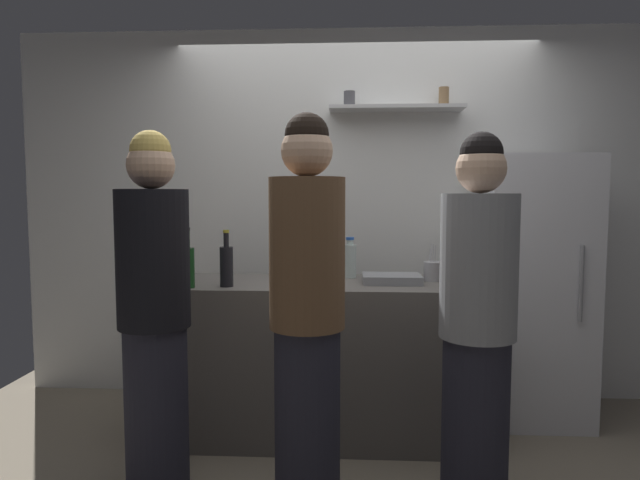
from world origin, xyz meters
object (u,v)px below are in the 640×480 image
(refrigerator, at_px, (532,288))
(wine_bottle_green_glass, at_px, (187,265))
(person_grey_hoodie, at_px, (477,327))
(person_blonde, at_px, (154,316))
(wine_bottle_dark_glass, at_px, (226,265))
(person_brown_jacket, at_px, (307,315))
(wine_bottle_amber_glass, at_px, (450,268))
(utensil_holder, at_px, (433,271))
(water_bottle_plastic, at_px, (350,260))
(baking_pan, at_px, (392,279))

(refrigerator, distance_m, wine_bottle_green_glass, 2.16)
(person_grey_hoodie, relative_size, person_blonde, 0.99)
(wine_bottle_dark_glass, bearing_deg, wine_bottle_green_glass, -167.24)
(wine_bottle_green_glass, xyz_separation_m, person_blonde, (-0.02, -0.47, -0.18))
(person_blonde, bearing_deg, wine_bottle_dark_glass, 175.48)
(wine_bottle_green_glass, distance_m, person_brown_jacket, 0.92)
(refrigerator, distance_m, wine_bottle_amber_glass, 0.78)
(wine_bottle_amber_glass, xyz_separation_m, person_grey_hoodie, (0.00, -0.67, -0.18))
(person_brown_jacket, bearing_deg, person_blonde, -7.88)
(person_grey_hoodie, bearing_deg, utensil_holder, 105.54)
(utensil_holder, relative_size, wine_bottle_dark_glass, 0.70)
(water_bottle_plastic, height_order, person_brown_jacket, person_brown_jacket)
(baking_pan, height_order, wine_bottle_dark_glass, wine_bottle_dark_glass)
(baking_pan, bearing_deg, person_blonde, -149.27)
(wine_bottle_amber_glass, bearing_deg, person_grey_hoodie, -89.75)
(baking_pan, relative_size, water_bottle_plastic, 1.34)
(baking_pan, bearing_deg, wine_bottle_amber_glass, -17.20)
(utensil_holder, height_order, wine_bottle_green_glass, wine_bottle_green_glass)
(baking_pan, distance_m, wine_bottle_amber_glass, 0.35)
(refrigerator, relative_size, utensil_holder, 7.55)
(refrigerator, relative_size, person_grey_hoodie, 0.98)
(utensil_holder, relative_size, person_blonde, 0.13)
(wine_bottle_amber_glass, bearing_deg, water_bottle_plastic, 151.71)
(refrigerator, relative_size, wine_bottle_green_glass, 5.03)
(person_grey_hoodie, bearing_deg, person_brown_jacket, -167.45)
(utensil_holder, bearing_deg, refrigerator, 20.63)
(wine_bottle_green_glass, bearing_deg, refrigerator, 15.54)
(person_grey_hoodie, bearing_deg, wine_bottle_green_glass, 170.57)
(baking_pan, relative_size, person_brown_jacket, 0.19)
(wine_bottle_dark_glass, distance_m, person_blonde, 0.60)
(wine_bottle_amber_glass, relative_size, person_grey_hoodie, 0.17)
(water_bottle_plastic, relative_size, person_blonde, 0.15)
(wine_bottle_green_glass, distance_m, wine_bottle_amber_glass, 1.48)
(refrigerator, distance_m, person_blonde, 2.34)
(baking_pan, xyz_separation_m, wine_bottle_amber_glass, (0.32, -0.10, 0.08))
(wine_bottle_green_glass, bearing_deg, person_blonde, -92.70)
(refrigerator, height_order, baking_pan, refrigerator)
(wine_bottle_green_glass, bearing_deg, baking_pan, 11.00)
(person_blonde, bearing_deg, refrigerator, 136.05)
(utensil_holder, xyz_separation_m, wine_bottle_green_glass, (-1.40, -0.32, 0.07))
(refrigerator, distance_m, person_grey_hoodie, 1.27)
(baking_pan, xyz_separation_m, wine_bottle_dark_glass, (-0.94, -0.18, 0.10))
(water_bottle_plastic, height_order, person_blonde, person_blonde)
(utensil_holder, bearing_deg, water_bottle_plastic, 168.14)
(wine_bottle_amber_glass, distance_m, person_grey_hoodie, 0.69)
(baking_pan, height_order, wine_bottle_green_glass, wine_bottle_green_glass)
(person_grey_hoodie, relative_size, person_brown_jacket, 0.95)
(baking_pan, bearing_deg, person_grey_hoodie, -67.11)
(refrigerator, bearing_deg, wine_bottle_dark_glass, -164.15)
(wine_bottle_green_glass, height_order, person_blonde, person_blonde)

